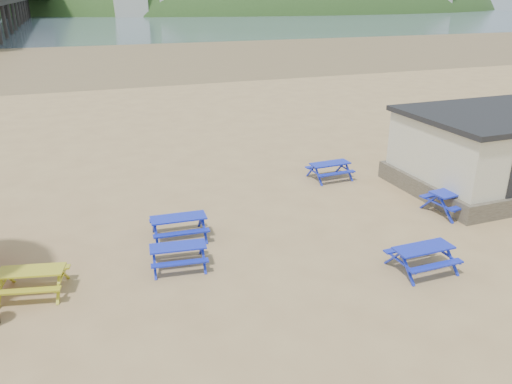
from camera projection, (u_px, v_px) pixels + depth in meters
name	position (u px, v px, depth m)	size (l,w,h in m)	color
ground	(265.00, 237.00, 16.39)	(400.00, 400.00, 0.00)	tan
wet_sand	(108.00, 56.00, 64.21)	(400.00, 400.00, 0.00)	olive
sea	(75.00, 18.00, 164.19)	(400.00, 400.00, 0.00)	#475966
picnic_table_blue_a	(179.00, 227.00, 16.21)	(1.87, 1.55, 0.75)	#1703B6
picnic_table_blue_b	(330.00, 171.00, 21.44)	(1.75, 1.43, 0.72)	#1703B6
picnic_table_blue_d	(178.00, 256.00, 14.51)	(1.77, 1.50, 0.68)	#1703B6
picnic_table_blue_e	(422.00, 258.00, 14.33)	(1.74, 1.40, 0.73)	#1703B6
picnic_table_blue_f	(455.00, 201.00, 18.19)	(2.13, 1.79, 0.83)	#1703B6
picnic_table_yellow	(33.00, 282.00, 13.19)	(1.94, 1.70, 0.70)	#9FA91F
amenity_block	(498.00, 150.00, 20.12)	(7.40, 5.40, 3.15)	#665B4C
pier	(14.00, 1.00, 163.43)	(24.00, 220.00, 39.29)	black
headland_town	(263.00, 31.00, 249.26)	(264.00, 144.00, 108.00)	#2D4C1E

